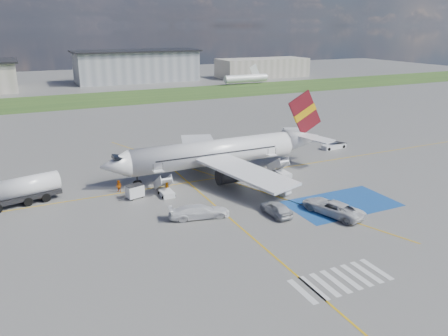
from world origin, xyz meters
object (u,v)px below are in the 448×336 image
at_px(fuel_tanker, 18,193).
at_px(van_white_b, 199,209).
at_px(airliner, 223,152).
at_px(van_white_a, 332,205).
at_px(car_silver_b, 277,189).
at_px(gpu_cart, 135,192).
at_px(car_silver_a, 276,208).
at_px(belt_loader, 334,146).

bearing_deg(fuel_tanker, van_white_b, -48.13).
xyz_separation_m(airliner, van_white_a, (5.25, -20.02, -2.25)).
height_order(car_silver_b, van_white_b, van_white_b).
xyz_separation_m(car_silver_b, van_white_a, (2.37, -8.81, 0.48)).
distance_m(airliner, car_silver_b, 11.90).
bearing_deg(van_white_b, airliner, -21.71).
distance_m(gpu_cart, van_white_a, 25.51).
bearing_deg(car_silver_a, belt_loader, -142.67).
relative_size(fuel_tanker, belt_loader, 1.99).
bearing_deg(belt_loader, gpu_cart, -172.60).
bearing_deg(gpu_cart, car_silver_b, -35.29).
distance_m(gpu_cart, belt_loader, 40.64).
bearing_deg(car_silver_a, airliner, -95.25).
relative_size(belt_loader, car_silver_b, 1.31).
distance_m(airliner, car_silver_a, 17.52).
xyz_separation_m(van_white_a, van_white_b, (-14.95, 5.99, -0.08)).
bearing_deg(gpu_cart, fuel_tanker, 148.41).
bearing_deg(van_white_b, car_silver_a, -97.61).
bearing_deg(van_white_b, fuel_tanker, 67.50).
bearing_deg(van_white_b, car_silver_b, -64.43).
bearing_deg(fuel_tanker, belt_loader, -8.31).
height_order(car_silver_b, van_white_a, van_white_a).
relative_size(belt_loader, van_white_a, 0.87).
distance_m(fuel_tanker, gpu_cart, 14.55).
xyz_separation_m(car_silver_b, van_white_b, (-12.58, -2.82, 0.40)).
bearing_deg(van_white_a, belt_loader, -144.71).
height_order(van_white_a, van_white_b, van_white_a).
xyz_separation_m(airliner, gpu_cart, (-15.02, -4.54, -2.57)).
bearing_deg(fuel_tanker, airliner, -12.01).
distance_m(belt_loader, van_white_a, 30.78).
bearing_deg(van_white_a, car_silver_b, -90.29).
height_order(car_silver_a, van_white_a, van_white_a).
relative_size(gpu_cart, van_white_a, 0.40).
bearing_deg(car_silver_a, van_white_b, -22.52).
bearing_deg(airliner, car_silver_b, -75.61).
xyz_separation_m(fuel_tanker, belt_loader, (53.69, 4.11, -1.08)).
relative_size(gpu_cart, belt_loader, 0.46).
relative_size(airliner, car_silver_a, 7.48).
bearing_deg(car_silver_b, van_white_a, 85.63).
bearing_deg(fuel_tanker, car_silver_a, -43.94).
bearing_deg(fuel_tanker, van_white_a, -42.62).
relative_size(car_silver_a, van_white_a, 0.80).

